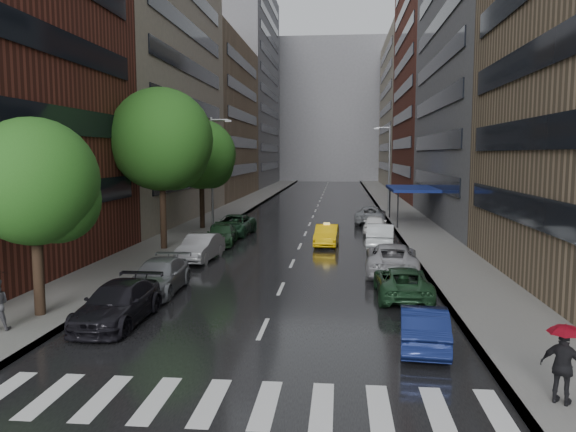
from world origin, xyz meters
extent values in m
plane|color=gray|center=(0.00, 0.00, 0.00)|extent=(220.00, 220.00, 0.00)
cube|color=black|center=(0.00, 50.00, 0.01)|extent=(14.00, 140.00, 0.01)
cube|color=gray|center=(-9.00, 50.00, 0.07)|extent=(4.00, 140.00, 0.15)
cube|color=gray|center=(9.00, 50.00, 0.07)|extent=(4.00, 140.00, 0.15)
cube|color=silver|center=(-4.70, -2.00, 0.01)|extent=(0.55, 2.80, 0.01)
cube|color=silver|center=(-3.30, -2.00, 0.01)|extent=(0.55, 2.80, 0.01)
cube|color=silver|center=(-1.90, -2.00, 0.01)|extent=(0.55, 2.80, 0.01)
cube|color=silver|center=(-0.50, -2.00, 0.01)|extent=(0.55, 2.80, 0.01)
cube|color=silver|center=(0.90, -2.00, 0.01)|extent=(0.55, 2.80, 0.01)
cube|color=silver|center=(2.30, -2.00, 0.01)|extent=(0.55, 2.80, 0.01)
cube|color=silver|center=(3.70, -2.00, 0.01)|extent=(0.55, 2.80, 0.01)
cube|color=silver|center=(5.10, -2.00, 0.01)|extent=(0.55, 2.80, 0.01)
cube|color=silver|center=(6.50, -2.00, 0.01)|extent=(0.55, 2.80, 0.01)
cube|color=gray|center=(-15.00, 36.00, 17.00)|extent=(8.00, 28.00, 34.00)
cube|color=#937A5B|center=(-15.00, 64.00, 11.00)|extent=(8.00, 28.00, 22.00)
cube|color=slate|center=(-15.00, 94.00, 19.00)|extent=(8.00, 32.00, 38.00)
cube|color=slate|center=(15.00, 36.00, 12.00)|extent=(8.00, 28.00, 24.00)
cube|color=maroon|center=(15.00, 64.00, 18.00)|extent=(8.00, 28.00, 36.00)
cube|color=gray|center=(15.00, 94.00, 14.00)|extent=(8.00, 32.00, 28.00)
cube|color=slate|center=(0.00, 118.00, 16.00)|extent=(40.00, 14.00, 32.00)
cylinder|color=#382619|center=(-8.60, 4.53, 2.08)|extent=(0.40, 0.40, 4.15)
sphere|color=#1E5116|center=(-8.60, 4.53, 5.19)|extent=(4.74, 4.74, 4.74)
cylinder|color=#382619|center=(-8.60, 19.56, 2.84)|extent=(0.40, 0.40, 5.69)
sphere|color=#1E5116|center=(-8.60, 19.56, 7.11)|extent=(6.50, 6.50, 6.50)
cylinder|color=#382619|center=(-8.60, 29.70, 2.46)|extent=(0.40, 0.40, 4.93)
sphere|color=#1E5116|center=(-8.60, 29.70, 6.16)|extent=(5.63, 5.63, 5.63)
imported|color=yellow|center=(1.79, 22.57, 0.70)|extent=(1.69, 4.34, 1.41)
imported|color=black|center=(-5.40, 4.19, 0.74)|extent=(2.17, 5.13, 1.48)
imported|color=slate|center=(-5.40, 8.86, 0.73)|extent=(2.11, 5.06, 1.46)
imported|color=gray|center=(-5.40, 16.44, 0.77)|extent=(2.01, 4.77, 1.53)
imported|color=#19371D|center=(-5.40, 22.32, 0.67)|extent=(2.22, 4.77, 1.35)
imported|color=#1B3C25|center=(-5.40, 26.71, 0.77)|extent=(2.94, 5.73, 1.55)
imported|color=#101B4C|center=(5.40, 2.64, 0.69)|extent=(1.84, 4.31, 1.38)
imported|color=#1D3F24|center=(5.40, 8.90, 0.68)|extent=(2.25, 4.87, 1.35)
imported|color=#A1A0A5|center=(5.40, 13.97, 0.79)|extent=(3.01, 5.85, 1.58)
imported|color=silver|center=(5.40, 22.13, 0.80)|extent=(2.18, 5.01, 1.60)
imported|color=white|center=(5.40, 28.67, 0.74)|extent=(2.15, 4.50, 1.48)
imported|color=slate|center=(5.40, 34.93, 0.78)|extent=(3.08, 5.83, 1.56)
imported|color=black|center=(8.12, -1.58, 1.07)|extent=(1.14, 1.00, 1.84)
imported|color=maroon|center=(8.12, -1.58, 1.80)|extent=(0.82, 0.82, 0.72)
cylinder|color=gray|center=(-7.80, 30.00, 4.65)|extent=(0.18, 0.18, 9.00)
cube|color=gray|center=(-6.40, 30.00, 8.85)|extent=(0.50, 0.22, 0.16)
cylinder|color=gray|center=(7.80, 45.00, 4.65)|extent=(0.18, 0.18, 9.00)
cube|color=gray|center=(6.40, 45.00, 8.85)|extent=(0.50, 0.22, 0.16)
cube|color=navy|center=(9.00, 35.00, 3.15)|extent=(4.00, 8.00, 0.25)
cylinder|color=black|center=(7.40, 31.20, 1.65)|extent=(0.12, 0.12, 3.00)
cylinder|color=black|center=(7.40, 38.80, 1.65)|extent=(0.12, 0.12, 3.00)
camera|label=1|loc=(2.70, -15.23, 6.21)|focal=35.00mm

